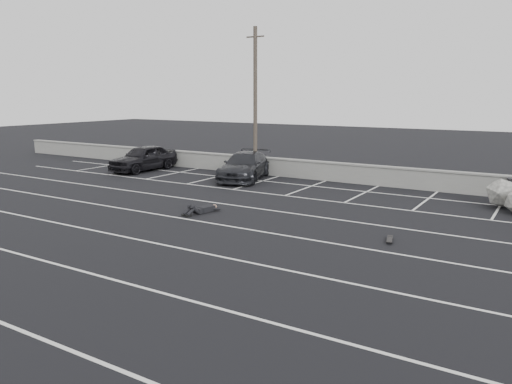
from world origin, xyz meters
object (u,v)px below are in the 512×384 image
Objects in this scene: utility_pole at (255,102)px; skateboard at (390,240)px; car_left at (144,158)px; person at (206,206)px; car_right at (245,166)px.

skateboard is (10.75, -9.04, -4.23)m from utility_pole.
person is at bearing -33.53° from car_left.
person is 7.71m from skateboard.
car_left is 8.16m from utility_pole.
person is 3.35× the size of skateboard.
utility_pole reaches higher than person.
car_left is 7.24m from car_right.
car_left reaches higher than person.
person is (2.97, -7.54, -0.53)m from car_right.
skateboard is at bearing -21.12° from car_left.
utility_pole is 14.67m from skateboard.
utility_pole is (7.14, 1.85, 3.48)m from car_left.
car_left is 0.91× the size of car_right.
person reaches higher than skateboard.
utility_pole is at bearing 125.56° from skateboard.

